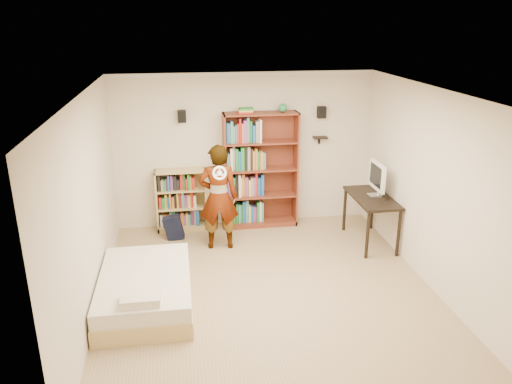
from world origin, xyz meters
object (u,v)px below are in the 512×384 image
at_px(tall_bookshelf, 261,171).
at_px(daybed, 145,286).
at_px(computer_desk, 370,220).
at_px(low_bookshelf, 181,200).
at_px(person, 219,197).

xyz_separation_m(tall_bookshelf, daybed, (-1.91, -2.38, -0.75)).
relative_size(tall_bookshelf, daybed, 1.13).
bearing_deg(computer_desk, low_bookshelf, 161.14).
distance_m(low_bookshelf, computer_desk, 3.24).
distance_m(tall_bookshelf, computer_desk, 2.05).
bearing_deg(low_bookshelf, tall_bookshelf, -1.01).
height_order(tall_bookshelf, daybed, tall_bookshelf).
relative_size(low_bookshelf, computer_desk, 0.92).
height_order(tall_bookshelf, computer_desk, tall_bookshelf).
distance_m(tall_bookshelf, daybed, 3.14).
bearing_deg(daybed, tall_bookshelf, 51.22).
bearing_deg(daybed, computer_desk, 20.77).
relative_size(tall_bookshelf, person, 1.18).
distance_m(low_bookshelf, daybed, 2.47).
xyz_separation_m(tall_bookshelf, computer_desk, (1.67, -1.02, -0.61)).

